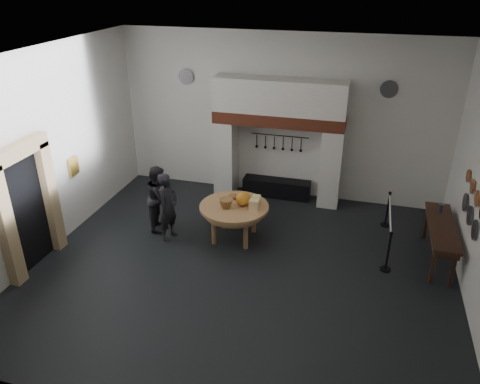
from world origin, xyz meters
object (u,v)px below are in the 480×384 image
(iron_range, at_px, (277,188))
(barrier_post_near, at_px, (388,252))
(work_table, at_px, (234,207))
(visitor_far, at_px, (159,198))
(side_table, at_px, (442,226))
(barrier_post_far, at_px, (387,210))
(visitor_near, at_px, (168,207))

(iron_range, xyz_separation_m, barrier_post_near, (3.02, -2.94, 0.20))
(barrier_post_near, bearing_deg, work_table, 173.32)
(visitor_far, bearing_deg, side_table, -99.36)
(visitor_far, xyz_separation_m, side_table, (6.54, 0.28, 0.04))
(barrier_post_near, distance_m, barrier_post_far, 2.00)
(visitor_far, distance_m, side_table, 6.55)
(work_table, xyz_separation_m, visitor_far, (-1.91, -0.01, -0.01))
(work_table, distance_m, barrier_post_near, 3.59)
(iron_range, relative_size, side_table, 0.86)
(barrier_post_near, bearing_deg, visitor_far, 175.73)
(iron_range, xyz_separation_m, visitor_near, (-2.04, -2.93, 0.59))
(work_table, distance_m, visitor_far, 1.91)
(barrier_post_near, bearing_deg, barrier_post_far, 90.00)
(iron_range, distance_m, visitor_near, 3.62)
(side_table, bearing_deg, barrier_post_far, 129.59)
(visitor_near, relative_size, barrier_post_far, 1.87)
(visitor_far, xyz_separation_m, barrier_post_far, (5.46, 1.59, -0.38))
(iron_range, xyz_separation_m, barrier_post_far, (3.02, -0.94, 0.20))
(visitor_near, height_order, side_table, visitor_near)
(work_table, relative_size, side_table, 0.75)
(barrier_post_far, bearing_deg, visitor_near, -158.50)
(iron_range, height_order, work_table, work_table)
(work_table, height_order, side_table, side_table)
(visitor_far, distance_m, barrier_post_near, 5.49)
(visitor_far, relative_size, barrier_post_far, 1.84)
(work_table, distance_m, barrier_post_far, 3.91)
(visitor_far, xyz_separation_m, barrier_post_near, (5.46, -0.41, -0.38))
(side_table, relative_size, barrier_post_near, 2.44)
(iron_range, distance_m, visitor_far, 3.56)
(visitor_near, height_order, barrier_post_far, visitor_near)
(work_table, xyz_separation_m, barrier_post_far, (3.55, 1.58, -0.39))
(visitor_far, relative_size, barrier_post_near, 1.84)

